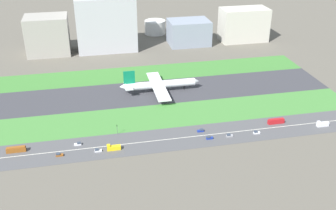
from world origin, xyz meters
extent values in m
plane|color=#5B564C|center=(0.00, 0.00, 0.00)|extent=(800.00, 800.00, 0.00)
cube|color=#38383D|center=(0.00, 0.00, 0.05)|extent=(280.00, 46.00, 0.10)
cube|color=#3D7A33|center=(0.00, 41.00, 0.05)|extent=(280.00, 36.00, 0.10)
cube|color=#427F38|center=(0.00, -41.00, 0.05)|extent=(280.00, 36.00, 0.10)
cube|color=#4C4C4F|center=(0.00, -73.00, 0.05)|extent=(280.00, 28.00, 0.10)
cube|color=silver|center=(0.00, -73.00, 0.11)|extent=(266.00, 0.50, 0.01)
cylinder|color=white|center=(2.67, 0.00, 6.30)|extent=(56.00, 6.00, 6.00)
cone|color=white|center=(32.67, 0.00, 6.30)|extent=(4.00, 5.70, 5.70)
cone|color=white|center=(-27.83, 0.00, 7.10)|extent=(5.00, 5.40, 5.40)
cube|color=#0C724C|center=(-22.33, 0.00, 14.30)|extent=(9.00, 0.80, 11.00)
cube|color=white|center=(-23.33, 0.00, 7.30)|extent=(6.00, 16.00, 0.60)
cube|color=white|center=(0.67, 15.00, 5.10)|extent=(10.00, 26.00, 1.00)
cylinder|color=gray|center=(1.67, 9.00, 2.90)|extent=(5.00, 3.20, 3.20)
cube|color=white|center=(0.67, -15.00, 5.10)|extent=(10.00, 26.00, 1.00)
cylinder|color=gray|center=(1.67, -9.00, 2.90)|extent=(5.00, 3.20, 3.20)
cylinder|color=black|center=(22.27, 0.00, 1.70)|extent=(1.00, 1.00, 3.20)
cylinder|color=black|center=(-1.33, 3.50, 1.70)|extent=(1.00, 1.00, 3.20)
cylinder|color=black|center=(-1.33, -3.50, 1.70)|extent=(1.00, 1.00, 3.20)
cube|color=silver|center=(-51.42, -78.00, 0.65)|extent=(4.40, 1.80, 1.10)
cube|color=#333D4C|center=(-52.22, -78.00, 1.65)|extent=(2.20, 1.66, 0.90)
cube|color=silver|center=(100.32, -78.00, 1.50)|extent=(8.40, 2.50, 2.80)
cube|color=silver|center=(97.12, -78.00, 3.50)|extent=(2.00, 2.30, 1.20)
cube|color=#99999E|center=(33.43, -78.00, 0.65)|extent=(4.40, 1.80, 1.10)
cube|color=#333D4C|center=(32.63, -78.00, 1.65)|extent=(2.20, 1.66, 0.90)
cube|color=navy|center=(16.60, -68.00, 0.65)|extent=(4.40, 1.80, 1.10)
cube|color=#333D4C|center=(17.40, -68.00, 1.65)|extent=(2.20, 1.66, 0.90)
cube|color=silver|center=(-63.67, -68.00, 0.65)|extent=(4.40, 1.80, 1.10)
cube|color=#333D4C|center=(-62.87, -68.00, 1.65)|extent=(2.20, 1.66, 0.90)
cube|color=navy|center=(19.81, -78.00, 0.65)|extent=(4.40, 1.80, 1.10)
cube|color=#333D4C|center=(19.01, -78.00, 1.65)|extent=(2.20, 1.66, 0.90)
cube|color=brown|center=(-100.50, -68.00, 1.60)|extent=(11.60, 2.50, 3.00)
cube|color=brown|center=(-100.40, -68.00, 3.35)|extent=(10.80, 2.30, 0.50)
cube|color=#B2191E|center=(70.71, -68.00, 1.60)|extent=(11.60, 2.50, 3.00)
cube|color=#B2191E|center=(70.81, -68.00, 3.35)|extent=(10.80, 2.30, 0.50)
cube|color=brown|center=(-74.49, -78.00, 0.65)|extent=(4.40, 1.80, 1.10)
cube|color=#333D4C|center=(-75.29, -78.00, 1.65)|extent=(2.20, 1.66, 0.90)
cube|color=silver|center=(52.31, -78.00, 0.65)|extent=(4.40, 1.80, 1.10)
cube|color=#333D4C|center=(51.51, -78.00, 1.65)|extent=(2.20, 1.66, 0.90)
cube|color=yellow|center=(-41.81, -78.00, 1.50)|extent=(8.40, 2.50, 2.80)
cube|color=yellow|center=(-45.01, -78.00, 3.50)|extent=(2.00, 2.30, 1.20)
cylinder|color=#4C4C51|center=(-37.94, -60.00, 3.10)|extent=(0.24, 0.24, 6.00)
cube|color=black|center=(-37.94, -60.00, 6.70)|extent=(0.36, 0.36, 1.20)
sphere|color=#19D826|center=(-37.94, -60.20, 7.00)|extent=(0.24, 0.24, 0.24)
cube|color=#9E998E|center=(-90.00, 114.00, 18.98)|extent=(41.65, 32.67, 37.96)
cube|color=#B2B2B7|center=(-31.44, 114.00, 27.33)|extent=(59.39, 32.86, 54.65)
cube|color=gray|center=(55.59, 114.00, 12.96)|extent=(42.89, 31.60, 25.92)
cube|color=beige|center=(117.52, 114.00, 17.77)|extent=(50.71, 27.04, 35.53)
cylinder|color=silver|center=(26.96, 159.00, 7.78)|extent=(24.09, 24.09, 15.57)
camera|label=1|loc=(-51.58, -286.15, 135.64)|focal=42.39mm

